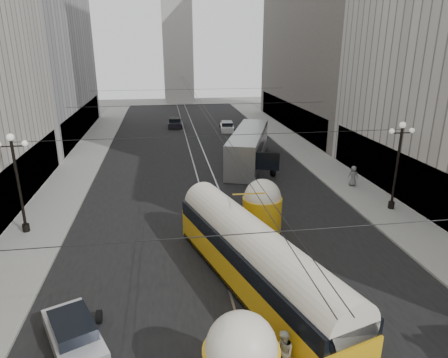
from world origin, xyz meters
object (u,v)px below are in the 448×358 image
object	(u,v)px
city_bus	(248,146)
pedestrian_crossing_b	(283,353)
streetcar	(255,258)
sedan_silver	(74,335)
pedestrian_sidewalk_right	(353,176)

from	to	relation	value
city_bus	pedestrian_crossing_b	world-z (taller)	city_bus
streetcar	pedestrian_crossing_b	bearing A→B (deg)	-91.61
sedan_silver	pedestrian_crossing_b	bearing A→B (deg)	-17.68
streetcar	city_bus	bearing A→B (deg)	78.83
streetcar	city_bus	distance (m)	22.08
city_bus	pedestrian_sidewalk_right	distance (m)	11.10
pedestrian_sidewalk_right	pedestrian_crossing_b	bearing A→B (deg)	72.51
pedestrian_crossing_b	pedestrian_sidewalk_right	size ratio (longest dim) A/B	1.01
streetcar	pedestrian_crossing_b	size ratio (longest dim) A/B	8.88
streetcar	pedestrian_sidewalk_right	distance (m)	17.61
streetcar	pedestrian_sidewalk_right	bearing A→B (deg)	49.09
pedestrian_crossing_b	pedestrian_sidewalk_right	world-z (taller)	pedestrian_sidewalk_right
streetcar	pedestrian_sidewalk_right	xyz separation A→B (m)	(11.52, 13.30, -0.70)
sedan_silver	pedestrian_sidewalk_right	size ratio (longest dim) A/B	2.55
streetcar	sedan_silver	xyz separation A→B (m)	(-8.00, -2.83, -1.13)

